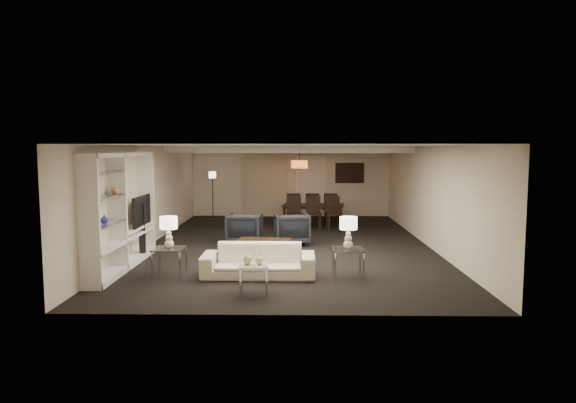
# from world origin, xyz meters

# --- Properties ---
(floor) EXTENTS (11.00, 11.00, 0.00)m
(floor) POSITION_xyz_m (0.00, 0.00, 0.00)
(floor) COLOR black
(floor) RESTS_ON ground
(ceiling) EXTENTS (7.00, 11.00, 0.02)m
(ceiling) POSITION_xyz_m (0.00, 0.00, 2.50)
(ceiling) COLOR silver
(ceiling) RESTS_ON ground
(wall_back) EXTENTS (7.00, 0.02, 2.50)m
(wall_back) POSITION_xyz_m (0.00, 5.50, 1.25)
(wall_back) COLOR beige
(wall_back) RESTS_ON ground
(wall_front) EXTENTS (7.00, 0.02, 2.50)m
(wall_front) POSITION_xyz_m (0.00, -5.50, 1.25)
(wall_front) COLOR beige
(wall_front) RESTS_ON ground
(wall_left) EXTENTS (0.02, 11.00, 2.50)m
(wall_left) POSITION_xyz_m (-3.50, 0.00, 1.25)
(wall_left) COLOR beige
(wall_left) RESTS_ON ground
(wall_right) EXTENTS (0.02, 11.00, 2.50)m
(wall_right) POSITION_xyz_m (3.50, 0.00, 1.25)
(wall_right) COLOR beige
(wall_right) RESTS_ON ground
(ceiling_soffit) EXTENTS (7.00, 4.00, 0.20)m
(ceiling_soffit) POSITION_xyz_m (0.00, 3.50, 2.40)
(ceiling_soffit) COLOR silver
(ceiling_soffit) RESTS_ON ceiling
(curtains) EXTENTS (1.50, 0.12, 2.40)m
(curtains) POSITION_xyz_m (-0.90, 5.42, 1.20)
(curtains) COLOR beige
(curtains) RESTS_ON wall_back
(door) EXTENTS (0.90, 0.05, 2.10)m
(door) POSITION_xyz_m (0.70, 5.47, 1.05)
(door) COLOR silver
(door) RESTS_ON wall_back
(painting) EXTENTS (0.95, 0.04, 0.65)m
(painting) POSITION_xyz_m (2.10, 5.46, 1.55)
(painting) COLOR #142D38
(painting) RESTS_ON wall_back
(media_unit) EXTENTS (0.38, 3.40, 2.35)m
(media_unit) POSITION_xyz_m (-3.31, -2.60, 1.18)
(media_unit) COLOR white
(media_unit) RESTS_ON wall_left
(pendant_light) EXTENTS (0.52, 0.52, 0.24)m
(pendant_light) POSITION_xyz_m (0.30, 3.50, 1.92)
(pendant_light) COLOR #D8591E
(pendant_light) RESTS_ON ceiling_soffit
(sofa) EXTENTS (2.13, 0.84, 0.62)m
(sofa) POSITION_xyz_m (-0.51, -3.25, 0.31)
(sofa) COLOR beige
(sofa) RESTS_ON floor
(coffee_table) EXTENTS (1.25, 0.84, 0.42)m
(coffee_table) POSITION_xyz_m (-0.51, -1.65, 0.21)
(coffee_table) COLOR black
(coffee_table) RESTS_ON floor
(armchair_left) EXTENTS (0.90, 0.92, 0.79)m
(armchair_left) POSITION_xyz_m (-1.11, 0.05, 0.40)
(armchair_left) COLOR black
(armchair_left) RESTS_ON floor
(armchair_right) EXTENTS (0.96, 0.98, 0.79)m
(armchair_right) POSITION_xyz_m (0.09, 0.05, 0.40)
(armchair_right) COLOR black
(armchair_right) RESTS_ON floor
(side_table_left) EXTENTS (0.59, 0.59, 0.55)m
(side_table_left) POSITION_xyz_m (-2.21, -3.25, 0.27)
(side_table_left) COLOR silver
(side_table_left) RESTS_ON floor
(side_table_right) EXTENTS (0.59, 0.59, 0.55)m
(side_table_right) POSITION_xyz_m (1.19, -3.25, 0.27)
(side_table_right) COLOR silver
(side_table_right) RESTS_ON floor
(table_lamp_left) EXTENTS (0.37, 0.37, 0.60)m
(table_lamp_left) POSITION_xyz_m (-2.21, -3.25, 0.85)
(table_lamp_left) COLOR white
(table_lamp_left) RESTS_ON side_table_left
(table_lamp_right) EXTENTS (0.34, 0.34, 0.60)m
(table_lamp_right) POSITION_xyz_m (1.19, -3.25, 0.85)
(table_lamp_right) COLOR white
(table_lamp_right) RESTS_ON side_table_right
(marble_table) EXTENTS (0.52, 0.52, 0.49)m
(marble_table) POSITION_xyz_m (-0.51, -4.35, 0.24)
(marble_table) COLOR white
(marble_table) RESTS_ON floor
(gold_gourd_a) EXTENTS (0.16, 0.16, 0.16)m
(gold_gourd_a) POSITION_xyz_m (-0.61, -4.35, 0.57)
(gold_gourd_a) COLOR tan
(gold_gourd_a) RESTS_ON marble_table
(gold_gourd_b) EXTENTS (0.14, 0.14, 0.14)m
(gold_gourd_b) POSITION_xyz_m (-0.41, -4.35, 0.56)
(gold_gourd_b) COLOR #E8D77A
(gold_gourd_b) RESTS_ON marble_table
(television) EXTENTS (1.14, 0.15, 0.66)m
(television) POSITION_xyz_m (-3.28, -1.77, 1.08)
(television) COLOR black
(television) RESTS_ON media_unit
(vase_blue) EXTENTS (0.16, 0.16, 0.16)m
(vase_blue) POSITION_xyz_m (-3.31, -3.55, 1.14)
(vase_blue) COLOR #222A97
(vase_blue) RESTS_ON media_unit
(vase_amber) EXTENTS (0.15, 0.15, 0.16)m
(vase_amber) POSITION_xyz_m (-3.31, -2.94, 1.64)
(vase_amber) COLOR #BB833E
(vase_amber) RESTS_ON media_unit
(floor_speaker) EXTENTS (0.15, 0.15, 1.24)m
(floor_speaker) POSITION_xyz_m (-3.20, -1.66, 0.62)
(floor_speaker) COLOR black
(floor_speaker) RESTS_ON floor
(dining_table) EXTENTS (2.00, 1.27, 0.67)m
(dining_table) POSITION_xyz_m (0.73, 3.11, 0.33)
(dining_table) COLOR black
(dining_table) RESTS_ON floor
(chair_nl) EXTENTS (0.46, 0.46, 0.99)m
(chair_nl) POSITION_xyz_m (0.13, 2.46, 0.49)
(chair_nl) COLOR black
(chair_nl) RESTS_ON floor
(chair_nm) EXTENTS (0.49, 0.49, 0.99)m
(chair_nm) POSITION_xyz_m (0.73, 2.46, 0.49)
(chair_nm) COLOR black
(chair_nm) RESTS_ON floor
(chair_nr) EXTENTS (0.52, 0.52, 0.99)m
(chair_nr) POSITION_xyz_m (1.33, 2.46, 0.49)
(chair_nr) COLOR black
(chair_nr) RESTS_ON floor
(chair_fl) EXTENTS (0.49, 0.49, 0.99)m
(chair_fl) POSITION_xyz_m (0.13, 3.76, 0.49)
(chair_fl) COLOR black
(chair_fl) RESTS_ON floor
(chair_fm) EXTENTS (0.48, 0.48, 0.99)m
(chair_fm) POSITION_xyz_m (0.73, 3.76, 0.49)
(chair_fm) COLOR black
(chair_fm) RESTS_ON floor
(chair_fr) EXTENTS (0.51, 0.51, 0.99)m
(chair_fr) POSITION_xyz_m (1.33, 3.76, 0.49)
(chair_fr) COLOR black
(chair_fr) RESTS_ON floor
(floor_lamp) EXTENTS (0.26, 0.26, 1.64)m
(floor_lamp) POSITION_xyz_m (-2.64, 4.48, 0.82)
(floor_lamp) COLOR black
(floor_lamp) RESTS_ON floor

